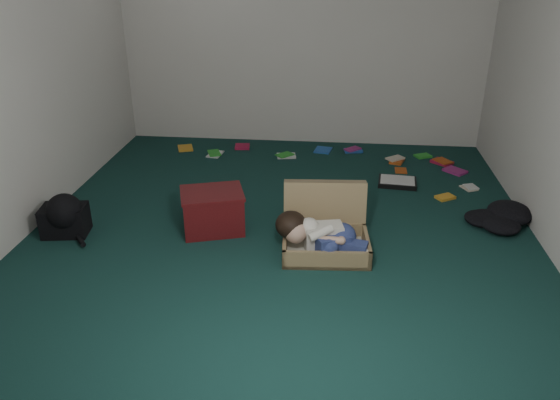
# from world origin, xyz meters

# --- Properties ---
(floor) EXTENTS (4.50, 4.50, 0.00)m
(floor) POSITION_xyz_m (0.00, 0.00, 0.00)
(floor) COLOR #11332E
(floor) RESTS_ON ground
(wall_back) EXTENTS (4.50, 0.00, 4.50)m
(wall_back) POSITION_xyz_m (0.00, 2.25, 1.30)
(wall_back) COLOR white
(wall_back) RESTS_ON ground
(wall_front) EXTENTS (4.50, 0.00, 4.50)m
(wall_front) POSITION_xyz_m (0.00, -2.25, 1.30)
(wall_front) COLOR white
(wall_front) RESTS_ON ground
(wall_left) EXTENTS (0.00, 4.50, 4.50)m
(wall_left) POSITION_xyz_m (-2.00, 0.00, 1.30)
(wall_left) COLOR white
(wall_left) RESTS_ON ground
(suitcase) EXTENTS (0.67, 0.66, 0.46)m
(suitcase) POSITION_xyz_m (0.35, -0.19, 0.14)
(suitcase) COLOR #8F774F
(suitcase) RESTS_ON floor
(person) EXTENTS (0.69, 0.33, 0.29)m
(person) POSITION_xyz_m (0.31, -0.35, 0.18)
(person) COLOR silver
(person) RESTS_ON suitcase
(maroon_bin) EXTENTS (0.58, 0.51, 0.33)m
(maroon_bin) POSITION_xyz_m (-0.55, -0.02, 0.17)
(maroon_bin) COLOR #501012
(maroon_bin) RESTS_ON floor
(backpack) EXTENTS (0.47, 0.40, 0.26)m
(backpack) POSITION_xyz_m (-1.70, -0.21, 0.13)
(backpack) COLOR black
(backpack) RESTS_ON floor
(clothing_pile) EXTENTS (0.50, 0.42, 0.15)m
(clothing_pile) POSITION_xyz_m (1.70, 0.31, 0.07)
(clothing_pile) COLOR black
(clothing_pile) RESTS_ON floor
(paper_tray) EXTENTS (0.38, 0.30, 0.05)m
(paper_tray) POSITION_xyz_m (1.01, 1.07, 0.02)
(paper_tray) COLOR black
(paper_tray) RESTS_ON floor
(book_scatter) EXTENTS (3.12, 1.39, 0.02)m
(book_scatter) POSITION_xyz_m (0.59, 1.62, 0.01)
(book_scatter) COLOR gold
(book_scatter) RESTS_ON floor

